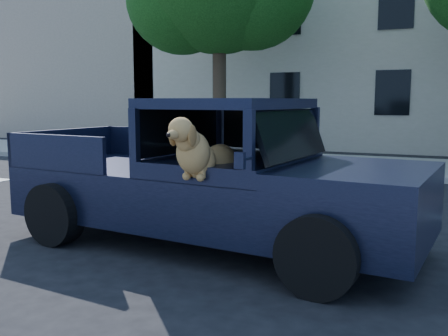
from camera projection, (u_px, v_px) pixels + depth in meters
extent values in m
plane|color=black|center=(187.00, 255.00, 6.27)|extent=(120.00, 120.00, 0.00)
cube|color=gray|center=(338.00, 164.00, 14.57)|extent=(60.00, 4.00, 0.15)
cylinder|color=#332619|center=(219.00, 92.00, 16.28)|extent=(0.44, 0.44, 4.40)
cube|color=tan|center=(88.00, 61.00, 26.76)|extent=(12.00, 6.00, 8.00)
cube|color=black|center=(212.00, 196.00, 6.64)|extent=(5.62, 2.59, 0.69)
cube|color=black|center=(359.00, 175.00, 5.63)|extent=(1.76, 2.23, 0.17)
cube|color=black|center=(230.00, 103.00, 6.35)|extent=(1.80, 2.15, 0.13)
cube|color=black|center=(292.00, 134.00, 5.98)|extent=(0.43, 1.82, 0.59)
cube|color=black|center=(226.00, 190.00, 5.98)|extent=(0.63, 0.63, 0.40)
cube|color=black|center=(240.00, 160.00, 4.88)|extent=(0.11, 0.06, 0.17)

